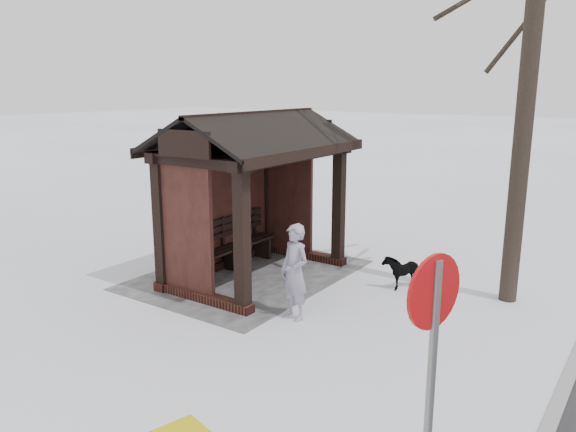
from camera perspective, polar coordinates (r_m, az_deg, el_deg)
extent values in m
plane|color=white|center=(10.69, -3.20, -6.18)|extent=(120.00, 120.00, 0.00)
cube|color=gray|center=(10.81, -4.04, -5.93)|extent=(4.20, 3.20, 0.02)
cube|color=#3A1A15|center=(11.22, -6.85, -4.89)|extent=(3.30, 0.22, 0.16)
cube|color=#3A1A15|center=(11.83, 1.26, -3.84)|extent=(0.22, 2.10, 0.16)
cube|color=#3A1A15|center=(9.60, -8.76, -8.11)|extent=(0.22, 2.10, 0.16)
cube|color=black|center=(11.10, 5.17, 0.69)|extent=(0.20, 0.20, 2.30)
cube|color=black|center=(8.69, -4.68, -2.83)|extent=(0.20, 0.20, 2.30)
cube|color=black|center=(12.07, -2.28, 1.74)|extent=(0.20, 0.20, 2.30)
cube|color=black|center=(9.90, -12.77, -1.13)|extent=(0.20, 0.20, 2.30)
cube|color=black|center=(10.92, -7.02, 0.86)|extent=(2.80, 0.08, 2.14)
cube|color=black|center=(11.72, 0.01, 1.80)|extent=(0.08, 1.17, 2.14)
cube|color=black|center=(9.47, -10.39, -1.17)|extent=(0.08, 1.17, 2.14)
cube|color=black|center=(9.63, 0.87, 6.14)|extent=(3.40, 0.20, 0.18)
cube|color=black|center=(10.73, -7.19, 6.76)|extent=(3.40, 0.20, 0.18)
cylinder|color=black|center=(9.68, 23.57, 16.48)|extent=(0.29, 0.29, 8.55)
imported|color=#968FA7|center=(8.62, 0.68, -5.70)|extent=(0.50, 0.63, 1.50)
imported|color=black|center=(10.28, 11.55, -5.45)|extent=(0.80, 0.60, 0.61)
cylinder|color=gray|center=(4.74, 14.20, -17.66)|extent=(0.07, 0.07, 2.28)
cylinder|color=red|center=(4.37, 14.62, -7.45)|extent=(0.58, 0.20, 0.60)
cylinder|color=white|center=(4.37, 14.37, -7.40)|extent=(0.45, 0.16, 0.46)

